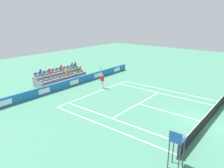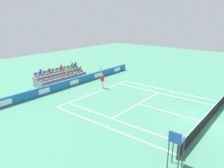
% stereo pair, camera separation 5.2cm
% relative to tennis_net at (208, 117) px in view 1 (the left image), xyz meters
% --- Properties ---
extents(ground_plane, '(80.00, 80.00, 0.00)m').
position_rel_tennis_net_xyz_m(ground_plane, '(0.00, 0.00, -0.49)').
color(ground_plane, '#47896B').
extents(line_baseline, '(10.97, 0.10, 0.01)m').
position_rel_tennis_net_xyz_m(line_baseline, '(0.00, -11.89, -0.49)').
color(line_baseline, white).
rests_on(line_baseline, ground).
extents(line_service, '(8.23, 0.10, 0.01)m').
position_rel_tennis_net_xyz_m(line_service, '(0.00, -6.40, -0.49)').
color(line_service, white).
rests_on(line_service, ground).
extents(line_centre_service, '(0.10, 6.40, 0.01)m').
position_rel_tennis_net_xyz_m(line_centre_service, '(0.00, -3.20, -0.49)').
color(line_centre_service, white).
rests_on(line_centre_service, ground).
extents(line_singles_sideline_left, '(0.10, 11.89, 0.01)m').
position_rel_tennis_net_xyz_m(line_singles_sideline_left, '(4.12, -5.95, -0.49)').
color(line_singles_sideline_left, white).
rests_on(line_singles_sideline_left, ground).
extents(line_singles_sideline_right, '(0.10, 11.89, 0.01)m').
position_rel_tennis_net_xyz_m(line_singles_sideline_right, '(-4.12, -5.95, -0.49)').
color(line_singles_sideline_right, white).
rests_on(line_singles_sideline_right, ground).
extents(line_doubles_sideline_left, '(0.10, 11.89, 0.01)m').
position_rel_tennis_net_xyz_m(line_doubles_sideline_left, '(5.49, -5.95, -0.49)').
color(line_doubles_sideline_left, white).
rests_on(line_doubles_sideline_left, ground).
extents(line_doubles_sideline_right, '(0.10, 11.89, 0.01)m').
position_rel_tennis_net_xyz_m(line_doubles_sideline_right, '(-5.49, -5.95, -0.49)').
color(line_doubles_sideline_right, white).
rests_on(line_doubles_sideline_right, ground).
extents(line_centre_mark, '(0.10, 0.20, 0.01)m').
position_rel_tennis_net_xyz_m(line_centre_mark, '(0.00, -11.79, -0.49)').
color(line_centre_mark, white).
rests_on(line_centre_mark, ground).
extents(sponsor_barrier, '(21.33, 0.22, 0.93)m').
position_rel_tennis_net_xyz_m(sponsor_barrier, '(-0.00, -15.69, -0.03)').
color(sponsor_barrier, '#1E66AD').
rests_on(sponsor_barrier, ground).
extents(tennis_net, '(11.97, 0.10, 1.07)m').
position_rel_tennis_net_xyz_m(tennis_net, '(0.00, 0.00, 0.00)').
color(tennis_net, '#33383D').
rests_on(tennis_net, ground).
extents(tennis_player, '(0.53, 0.40, 2.85)m').
position_rel_tennis_net_xyz_m(tennis_player, '(-1.34, -12.24, 0.50)').
color(tennis_player, white).
rests_on(tennis_player, ground).
extents(umpire_chair, '(0.70, 0.70, 2.34)m').
position_rel_tennis_net_xyz_m(umpire_chair, '(6.76, 0.17, 1.03)').
color(umpire_chair, '#474C54').
rests_on(umpire_chair, ground).
extents(stadium_stand, '(6.82, 2.85, 2.19)m').
position_rel_tennis_net_xyz_m(stadium_stand, '(-0.03, -18.01, 0.06)').
color(stadium_stand, gray).
rests_on(stadium_stand, ground).
extents(loose_tennis_ball, '(0.07, 0.07, 0.07)m').
position_rel_tennis_net_xyz_m(loose_tennis_ball, '(0.38, -3.91, -0.46)').
color(loose_tennis_ball, '#D1E533').
rests_on(loose_tennis_ball, ground).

